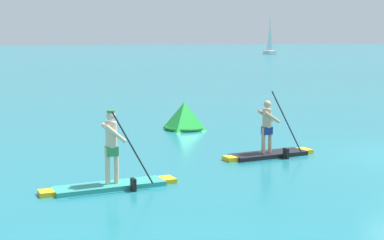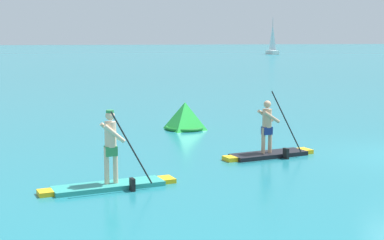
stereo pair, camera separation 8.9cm
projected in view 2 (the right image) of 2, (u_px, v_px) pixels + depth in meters
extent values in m
cube|color=teal|center=(109.00, 186.00, 13.02)|extent=(2.59, 1.18, 0.10)
cube|color=yellow|center=(167.00, 180.00, 13.60)|extent=(0.40, 0.53, 0.10)
cube|color=yellow|center=(45.00, 193.00, 12.45)|extent=(0.39, 0.46, 0.10)
cylinder|color=beige|center=(115.00, 165.00, 13.03)|extent=(0.11, 0.11, 0.84)
cylinder|color=beige|center=(107.00, 166.00, 12.94)|extent=(0.11, 0.11, 0.84)
cube|color=#338C4C|center=(111.00, 151.00, 12.94)|extent=(0.30, 0.27, 0.22)
cylinder|color=beige|center=(110.00, 134.00, 12.88)|extent=(0.26, 0.26, 0.57)
sphere|color=beige|center=(110.00, 116.00, 12.82)|extent=(0.21, 0.21, 0.21)
cylinder|color=#338C4C|center=(110.00, 111.00, 12.81)|extent=(0.18, 0.18, 0.06)
cylinder|color=beige|center=(111.00, 132.00, 13.04)|extent=(0.50, 0.19, 0.46)
cylinder|color=beige|center=(115.00, 134.00, 12.76)|extent=(0.50, 0.19, 0.46)
cylinder|color=black|center=(132.00, 148.00, 12.67)|extent=(0.92, 0.23, 1.69)
cube|color=black|center=(132.00, 185.00, 12.79)|extent=(0.12, 0.21, 0.32)
cube|color=black|center=(269.00, 155.00, 16.43)|extent=(2.35, 1.21, 0.12)
cube|color=yellow|center=(305.00, 151.00, 16.98)|extent=(0.39, 0.54, 0.12)
cube|color=yellow|center=(230.00, 159.00, 15.88)|extent=(0.37, 0.47, 0.12)
cylinder|color=tan|center=(270.00, 140.00, 16.39)|extent=(0.11, 0.11, 0.73)
cylinder|color=tan|center=(263.00, 140.00, 16.29)|extent=(0.11, 0.11, 0.73)
cube|color=navy|center=(267.00, 131.00, 16.30)|extent=(0.30, 0.27, 0.22)
cylinder|color=tan|center=(267.00, 118.00, 16.25)|extent=(0.26, 0.26, 0.52)
sphere|color=tan|center=(267.00, 104.00, 16.19)|extent=(0.21, 0.21, 0.21)
cylinder|color=tan|center=(266.00, 116.00, 16.40)|extent=(0.54, 0.23, 0.39)
cylinder|color=tan|center=(272.00, 117.00, 16.13)|extent=(0.54, 0.23, 0.39)
cylinder|color=black|center=(287.00, 122.00, 16.01)|extent=(1.03, 0.29, 1.78)
cube|color=black|center=(286.00, 154.00, 16.14)|extent=(0.12, 0.21, 0.32)
pyramid|color=green|center=(185.00, 116.00, 21.20)|extent=(1.69, 1.69, 1.01)
torus|color=#167226|center=(185.00, 128.00, 21.27)|extent=(1.48, 1.48, 0.12)
cube|color=white|center=(272.00, 52.00, 110.06)|extent=(1.47, 4.46, 0.70)
cylinder|color=#B2B2B7|center=(273.00, 34.00, 109.56)|extent=(0.12, 0.12, 6.21)
pyramid|color=white|center=(273.00, 37.00, 109.65)|extent=(0.36, 1.98, 4.79)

